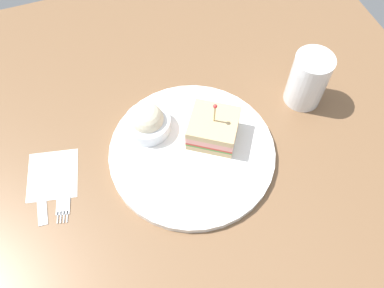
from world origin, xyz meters
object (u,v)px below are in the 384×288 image
at_px(drink_glass, 307,82).
at_px(fork, 64,194).
at_px(coleslaw_bowl, 148,121).
at_px(sandwich_half_center, 213,128).
at_px(plate, 192,152).
at_px(napkin, 53,175).
at_px(knife, 41,195).

height_order(drink_glass, fork, drink_glass).
bearing_deg(coleslaw_bowl, sandwich_half_center, -117.99).
relative_size(sandwich_half_center, fork, 0.84).
xyz_separation_m(plate, napkin, (0.04, 0.24, -0.01)).
relative_size(drink_glass, fork, 0.82).
bearing_deg(napkin, knife, 141.91).
xyz_separation_m(napkin, fork, (-0.04, -0.01, 0.00)).
bearing_deg(knife, sandwich_half_center, -89.18).
bearing_deg(sandwich_half_center, coleslaw_bowl, 62.01).
height_order(drink_glass, knife, drink_glass).
height_order(coleslaw_bowl, drink_glass, drink_glass).
distance_m(sandwich_half_center, drink_glass, 0.20).
height_order(plate, knife, plate).
height_order(sandwich_half_center, napkin, sandwich_half_center).
bearing_deg(drink_glass, plate, 100.86).
relative_size(drink_glass, knife, 0.86).
bearing_deg(fork, plate, -89.56).
xyz_separation_m(plate, coleslaw_bowl, (0.07, 0.06, 0.03)).
distance_m(plate, fork, 0.23).
bearing_deg(napkin, plate, -99.78).
distance_m(coleslaw_bowl, fork, 0.19).
distance_m(sandwich_half_center, fork, 0.27).
height_order(plate, napkin, plate).
bearing_deg(sandwich_half_center, knife, 90.82).
bearing_deg(fork, knife, 71.07).
height_order(sandwich_half_center, drink_glass, drink_glass).
bearing_deg(sandwich_half_center, napkin, 84.70).
relative_size(napkin, knife, 0.75).
bearing_deg(drink_glass, napkin, 90.60).
bearing_deg(plate, coleslaw_bowl, 39.88).
distance_m(sandwich_half_center, napkin, 0.29).
xyz_separation_m(plate, knife, (0.01, 0.26, -0.01)).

